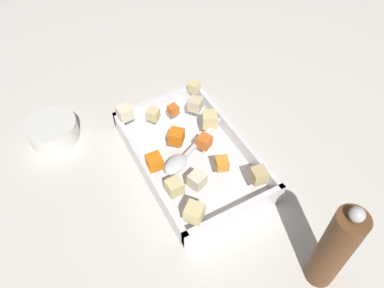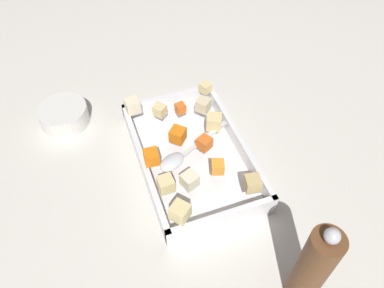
% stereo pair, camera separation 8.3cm
% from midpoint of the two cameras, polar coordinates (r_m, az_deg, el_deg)
% --- Properties ---
extents(ground_plane, '(4.00, 4.00, 0.00)m').
position_cam_midpoint_polar(ground_plane, '(0.88, -1.74, -3.00)').
color(ground_plane, beige).
extents(baking_dish, '(0.37, 0.24, 0.05)m').
position_cam_midpoint_polar(baking_dish, '(0.87, -2.74, -2.23)').
color(baking_dish, silver).
rests_on(baking_dish, ground_plane).
extents(carrot_chunk_mid_left, '(0.04, 0.04, 0.03)m').
position_cam_midpoint_polar(carrot_chunk_mid_left, '(0.84, -5.22, 0.97)').
color(carrot_chunk_mid_left, orange).
rests_on(carrot_chunk_mid_left, baking_dish).
extents(carrot_chunk_corner_se, '(0.04, 0.04, 0.03)m').
position_cam_midpoint_polar(carrot_chunk_corner_se, '(0.83, -0.91, 0.12)').
color(carrot_chunk_corner_se, orange).
rests_on(carrot_chunk_corner_se, baking_dish).
extents(carrot_chunk_under_handle, '(0.03, 0.03, 0.02)m').
position_cam_midpoint_polar(carrot_chunk_under_handle, '(0.91, -5.31, 5.12)').
color(carrot_chunk_under_handle, orange).
rests_on(carrot_chunk_under_handle, baking_dish).
extents(carrot_chunk_back_center, '(0.03, 0.03, 0.03)m').
position_cam_midpoint_polar(carrot_chunk_back_center, '(0.79, 1.58, -3.15)').
color(carrot_chunk_back_center, orange).
rests_on(carrot_chunk_back_center, baking_dish).
extents(carrot_chunk_far_left, '(0.03, 0.03, 0.03)m').
position_cam_midpoint_polar(carrot_chunk_far_left, '(0.80, -8.63, -2.96)').
color(carrot_chunk_far_left, orange).
rests_on(carrot_chunk_far_left, baking_dish).
extents(potato_chunk_mid_right, '(0.03, 0.03, 0.02)m').
position_cam_midpoint_polar(potato_chunk_mid_right, '(0.96, -2.16, 8.52)').
color(potato_chunk_mid_right, '#E0CC89').
rests_on(potato_chunk_mid_right, baking_dish).
extents(potato_chunk_corner_sw, '(0.04, 0.04, 0.03)m').
position_cam_midpoint_polar(potato_chunk_corner_sw, '(0.77, -2.33, -5.66)').
color(potato_chunk_corner_sw, beige).
rests_on(potato_chunk_corner_sw, baking_dish).
extents(potato_chunk_near_spoon, '(0.04, 0.04, 0.03)m').
position_cam_midpoint_polar(potato_chunk_near_spoon, '(0.90, -8.55, 4.36)').
color(potato_chunk_near_spoon, '#E0CC89').
rests_on(potato_chunk_near_spoon, baking_dish).
extents(potato_chunk_rim_edge, '(0.04, 0.04, 0.03)m').
position_cam_midpoint_polar(potato_chunk_rim_edge, '(0.87, -0.03, 3.59)').
color(potato_chunk_rim_edge, '#E0CC89').
rests_on(potato_chunk_rim_edge, baking_dish).
extents(potato_chunk_corner_ne, '(0.05, 0.05, 0.03)m').
position_cam_midpoint_polar(potato_chunk_corner_ne, '(0.73, -2.99, -10.56)').
color(potato_chunk_corner_ne, '#E0CC89').
rests_on(potato_chunk_corner_ne, baking_dish).
extents(potato_chunk_front_center, '(0.03, 0.03, 0.03)m').
position_cam_midpoint_polar(potato_chunk_front_center, '(0.76, -5.82, -6.67)').
color(potato_chunk_front_center, '#E0CC89').
rests_on(potato_chunk_front_center, baking_dish).
extents(potato_chunk_heap_side, '(0.04, 0.04, 0.03)m').
position_cam_midpoint_polar(potato_chunk_heap_side, '(0.78, 7.11, -4.91)').
color(potato_chunk_heap_side, tan).
rests_on(potato_chunk_heap_side, baking_dish).
extents(potato_chunk_center, '(0.04, 0.04, 0.03)m').
position_cam_midpoint_polar(potato_chunk_center, '(0.91, -2.09, 5.93)').
color(potato_chunk_center, beige).
rests_on(potato_chunk_center, baking_dish).
extents(potato_chunk_far_right, '(0.04, 0.04, 0.03)m').
position_cam_midpoint_polar(potato_chunk_far_right, '(0.91, -12.78, 4.54)').
color(potato_chunk_far_right, beige).
rests_on(potato_chunk_far_right, baking_dish).
extents(serving_spoon, '(0.11, 0.19, 0.02)m').
position_cam_midpoint_polar(serving_spoon, '(0.81, -4.84, -2.67)').
color(serving_spoon, silver).
rests_on(serving_spoon, baking_dish).
extents(pepper_mill, '(0.05, 0.05, 0.23)m').
position_cam_midpoint_polar(pepper_mill, '(0.68, 17.44, -15.22)').
color(pepper_mill, brown).
rests_on(pepper_mill, ground_plane).
extents(small_prep_bowl, '(0.12, 0.12, 0.05)m').
position_cam_midpoint_polar(small_prep_bowl, '(0.99, -22.65, 1.83)').
color(small_prep_bowl, silver).
rests_on(small_prep_bowl, ground_plane).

